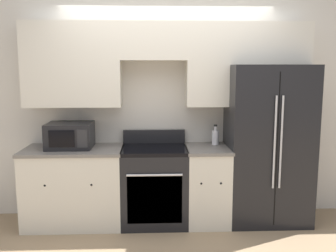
% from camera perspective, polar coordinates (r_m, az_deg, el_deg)
% --- Properties ---
extents(ground_plane, '(12.00, 12.00, 0.00)m').
position_cam_1_polar(ground_plane, '(4.26, 0.18, -15.95)').
color(ground_plane, '#937A5B').
extents(wall_back, '(8.00, 0.39, 2.60)m').
position_cam_1_polar(wall_back, '(4.45, -0.02, 5.53)').
color(wall_back, beige).
rests_on(wall_back, ground_plane).
extents(lower_cabinets_left, '(1.12, 0.64, 0.89)m').
position_cam_1_polar(lower_cabinets_left, '(4.47, -14.06, -8.88)').
color(lower_cabinets_left, beige).
rests_on(lower_cabinets_left, ground_plane).
extents(lower_cabinets_right, '(0.50, 0.64, 0.89)m').
position_cam_1_polar(lower_cabinets_right, '(4.43, 5.94, -8.85)').
color(lower_cabinets_right, beige).
rests_on(lower_cabinets_right, ground_plane).
extents(oven_range, '(0.74, 0.65, 1.05)m').
position_cam_1_polar(oven_range, '(4.38, -2.08, -8.94)').
color(oven_range, black).
rests_on(oven_range, ground_plane).
extents(refrigerator, '(0.93, 0.72, 1.82)m').
position_cam_1_polar(refrigerator, '(4.50, 14.88, -2.69)').
color(refrigerator, black).
rests_on(refrigerator, ground_plane).
extents(microwave, '(0.50, 0.42, 0.29)m').
position_cam_1_polar(microwave, '(4.39, -14.71, -1.39)').
color(microwave, black).
rests_on(microwave, lower_cabinets_left).
extents(bottle, '(0.08, 0.08, 0.24)m').
position_cam_1_polar(bottle, '(4.46, 7.23, -1.63)').
color(bottle, silver).
rests_on(bottle, lower_cabinets_right).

